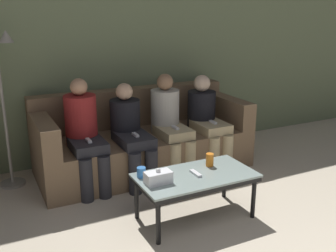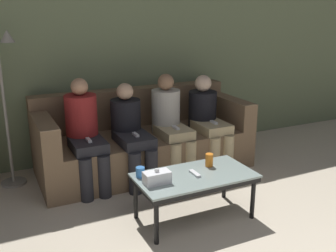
% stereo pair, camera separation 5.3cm
% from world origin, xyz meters
% --- Properties ---
extents(wall_back, '(12.00, 0.06, 2.60)m').
position_xyz_m(wall_back, '(0.00, 3.62, 1.30)').
color(wall_back, '#707F5B').
rests_on(wall_back, ground_plane).
extents(couch, '(2.38, 0.97, 0.89)m').
position_xyz_m(couch, '(0.00, 3.07, 0.32)').
color(couch, brown).
rests_on(couch, ground_plane).
extents(coffee_table, '(1.03, 0.55, 0.42)m').
position_xyz_m(coffee_table, '(-0.04, 1.79, 0.38)').
color(coffee_table, '#8C9E99').
rests_on(coffee_table, ground_plane).
extents(cup_near_left, '(0.08, 0.08, 0.09)m').
position_xyz_m(cup_near_left, '(-0.48, 1.95, 0.46)').
color(cup_near_left, '#3372BF').
rests_on(cup_near_left, coffee_table).
extents(cup_near_right, '(0.07, 0.07, 0.12)m').
position_xyz_m(cup_near_right, '(0.17, 1.89, 0.48)').
color(cup_near_right, orange).
rests_on(cup_near_right, coffee_table).
extents(tissue_box, '(0.22, 0.12, 0.13)m').
position_xyz_m(tissue_box, '(-0.40, 1.77, 0.47)').
color(tissue_box, white).
rests_on(tissue_box, coffee_table).
extents(game_remote, '(0.04, 0.15, 0.02)m').
position_xyz_m(game_remote, '(-0.04, 1.79, 0.43)').
color(game_remote, white).
rests_on(game_remote, coffee_table).
extents(standing_lamp, '(0.31, 0.26, 1.60)m').
position_xyz_m(standing_lamp, '(-1.40, 3.25, 0.98)').
color(standing_lamp, gray).
rests_on(standing_lamp, ground_plane).
extents(seated_person_left_end, '(0.33, 0.66, 1.13)m').
position_xyz_m(seated_person_left_end, '(-0.72, 2.85, 0.60)').
color(seated_person_left_end, '#28282D').
rests_on(seated_person_left_end, ground_plane).
extents(seated_person_mid_left, '(0.32, 0.71, 1.04)m').
position_xyz_m(seated_person_mid_left, '(-0.24, 2.82, 0.56)').
color(seated_person_mid_left, '#28282D').
rests_on(seated_person_mid_left, ground_plane).
extents(seated_person_mid_right, '(0.32, 0.65, 1.10)m').
position_xyz_m(seated_person_mid_right, '(0.24, 2.85, 0.59)').
color(seated_person_mid_right, tan).
rests_on(seated_person_mid_right, ground_plane).
extents(seated_person_right_end, '(0.33, 0.66, 1.06)m').
position_xyz_m(seated_person_right_end, '(0.72, 2.84, 0.57)').
color(seated_person_right_end, tan).
rests_on(seated_person_right_end, ground_plane).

